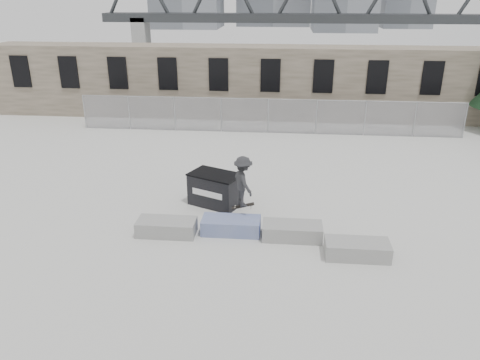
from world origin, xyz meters
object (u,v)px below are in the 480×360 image
at_px(planter_center_left, 231,225).
at_px(planter_offset, 357,249).
at_px(planter_far_left, 167,227).
at_px(skateboarder, 243,182).
at_px(dumpster, 215,189).
at_px(planter_center_right, 292,231).

xyz_separation_m(planter_center_left, planter_offset, (4.12, -1.21, 0.00)).
relative_size(planter_far_left, planter_offset, 1.00).
distance_m(planter_far_left, planter_offset, 6.37).
bearing_deg(skateboarder, planter_offset, -144.18).
height_order(planter_far_left, planter_offset, same).
xyz_separation_m(planter_offset, skateboarder, (-3.76, 1.85, 1.37)).
height_order(planter_far_left, planter_center_left, same).
bearing_deg(skateboarder, dumpster, 9.35).
xyz_separation_m(planter_center_right, dumpster, (-2.96, 2.44, 0.36)).
distance_m(planter_center_left, planter_offset, 4.29).
bearing_deg(planter_far_left, planter_center_left, 8.31).
distance_m(planter_offset, dumpster, 6.06).
relative_size(planter_far_left, skateboarder, 1.03).
distance_m(planter_center_left, dumpster, 2.42).
bearing_deg(dumpster, skateboarder, -28.32).
distance_m(planter_center_right, planter_offset, 2.25).
height_order(dumpster, skateboarder, skateboarder).
relative_size(planter_far_left, dumpster, 0.89).
xyz_separation_m(dumpster, skateboarder, (1.22, -1.59, 1.02)).
bearing_deg(skateboarder, planter_center_right, -143.93).
bearing_deg(dumpster, planter_offset, -10.34).
bearing_deg(planter_center_left, planter_center_right, -5.64).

